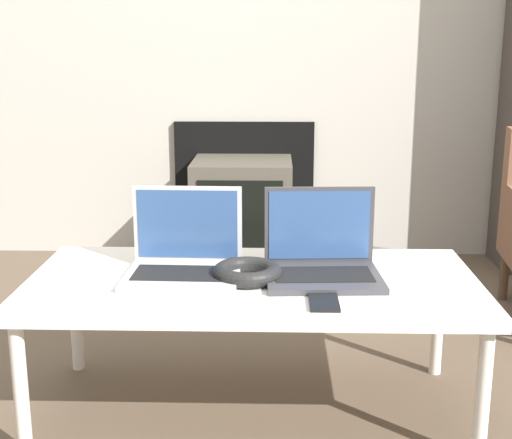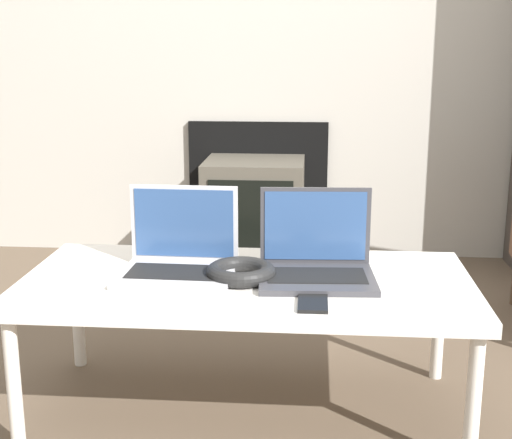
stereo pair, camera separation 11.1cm
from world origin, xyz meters
name	(u,v)px [view 1 (the left image)]	position (x,y,z in m)	size (l,w,h in m)	color
table	(253,289)	(0.00, 0.24, 0.35)	(1.18, 0.56, 0.38)	silver
laptop_left	(184,257)	(-0.18, 0.26, 0.43)	(0.30, 0.25, 0.23)	#B2B2B7
laptop_right	(322,258)	(0.18, 0.26, 0.43)	(0.31, 0.25, 0.23)	#38383D
headphones	(247,272)	(-0.01, 0.22, 0.40)	(0.18, 0.18, 0.04)	black
phone	(324,301)	(0.17, 0.05, 0.39)	(0.07, 0.14, 0.01)	black
tv	(242,214)	(-0.09, 1.55, 0.24)	(0.44, 0.40, 0.49)	#4C473D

